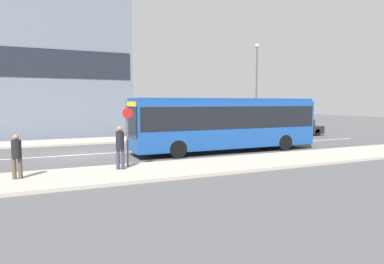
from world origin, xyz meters
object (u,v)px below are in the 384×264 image
(city_bus, at_px, (225,121))
(pedestrian_near_stop, at_px, (17,154))
(parked_car_0, at_px, (253,131))
(parked_car_1, at_px, (300,128))
(street_lamp, at_px, (257,80))
(bus_stop_sign, at_px, (127,132))
(pedestrian_down_pavement, at_px, (120,145))

(city_bus, distance_m, pedestrian_near_stop, 11.52)
(parked_car_0, relative_size, pedestrian_near_stop, 2.83)
(city_bus, height_order, parked_car_0, city_bus)
(city_bus, height_order, pedestrian_near_stop, city_bus)
(parked_car_1, xyz_separation_m, street_lamp, (-3.22, 2.01, 4.21))
(city_bus, relative_size, bus_stop_sign, 4.36)
(parked_car_1, bearing_deg, bus_stop_sign, -153.43)
(pedestrian_down_pavement, bearing_deg, city_bus, -131.33)
(pedestrian_near_stop, relative_size, street_lamp, 0.21)
(pedestrian_near_stop, distance_m, pedestrian_down_pavement, 3.84)
(parked_car_1, bearing_deg, street_lamp, 148.02)
(city_bus, distance_m, pedestrian_down_pavement, 7.88)
(street_lamp, bearing_deg, parked_car_0, -129.51)
(pedestrian_down_pavement, height_order, bus_stop_sign, bus_stop_sign)
(pedestrian_near_stop, bearing_deg, parked_car_1, 16.74)
(parked_car_0, height_order, pedestrian_down_pavement, pedestrian_down_pavement)
(parked_car_1, height_order, pedestrian_down_pavement, pedestrian_down_pavement)
(parked_car_1, relative_size, pedestrian_down_pavement, 2.21)
(parked_car_0, height_order, bus_stop_sign, bus_stop_sign)
(parked_car_1, xyz_separation_m, pedestrian_down_pavement, (-17.86, -9.19, 0.51))
(pedestrian_near_stop, bearing_deg, parked_car_0, 22.31)
(pedestrian_down_pavement, height_order, street_lamp, street_lamp)
(city_bus, xyz_separation_m, parked_car_1, (10.82, 5.71, -1.16))
(pedestrian_down_pavement, xyz_separation_m, street_lamp, (14.65, 11.20, 3.70))
(city_bus, height_order, pedestrian_down_pavement, city_bus)
(pedestrian_down_pavement, bearing_deg, pedestrian_near_stop, 25.79)
(city_bus, height_order, street_lamp, street_lamp)
(city_bus, distance_m, bus_stop_sign, 7.26)
(pedestrian_down_pavement, bearing_deg, street_lamp, -120.26)
(parked_car_1, relative_size, street_lamp, 0.51)
(city_bus, bearing_deg, street_lamp, 48.99)
(city_bus, distance_m, parked_car_1, 12.29)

